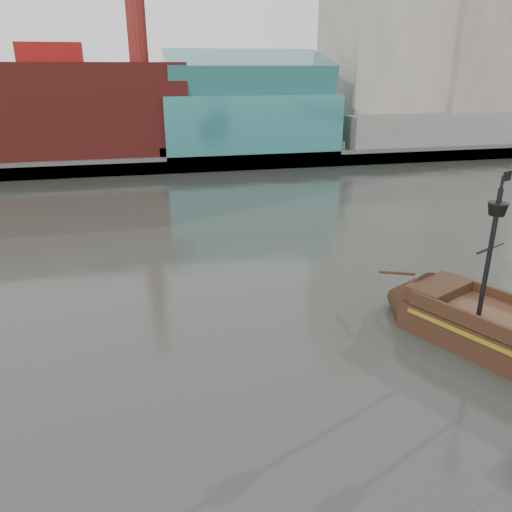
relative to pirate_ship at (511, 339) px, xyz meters
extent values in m
plane|color=#2C302A|center=(-11.76, -2.42, -1.07)|extent=(400.00, 400.00, 0.00)
cube|color=slate|center=(-11.76, 89.58, -0.07)|extent=(220.00, 60.00, 2.00)
cube|color=#4C4C49|center=(-11.76, 60.08, 0.23)|extent=(220.00, 1.00, 2.60)
cube|color=maroon|center=(-33.76, 69.58, 8.43)|extent=(42.00, 18.00, 15.00)
cube|color=teal|center=(-1.76, 67.58, 5.93)|extent=(30.00, 16.00, 10.00)
cube|color=#BDAF9C|center=(28.24, 77.58, 23.93)|extent=(20.00, 22.00, 46.00)
cube|color=#A6988B|center=(46.24, 73.58, 19.93)|extent=(18.00, 18.00, 38.00)
cube|color=#BDAF9C|center=(38.24, 94.58, 26.93)|extent=(24.00, 20.00, 52.00)
cube|color=slate|center=(36.24, 63.58, 3.93)|extent=(40.00, 6.00, 6.00)
cube|color=teal|center=(-1.76, 67.58, 13.93)|extent=(28.00, 14.94, 8.78)
cube|color=black|center=(-0.12, 0.25, -0.46)|extent=(9.68, 13.14, 2.63)
cube|color=#4F321D|center=(-0.12, 0.25, 1.00)|extent=(8.71, 11.83, 0.30)
cube|color=black|center=(-2.15, 4.66, 1.36)|extent=(4.92, 4.01, 1.01)
cylinder|color=black|center=(-1.49, 1.29, 5.10)|extent=(0.38, 0.38, 7.89)
cone|color=black|center=(-1.49, 1.29, 7.83)|extent=(1.48, 1.48, 0.71)
cube|color=black|center=(-1.08, 1.48, 9.65)|extent=(0.84, 0.41, 0.56)
camera|label=1|loc=(-20.88, -22.11, 15.39)|focal=35.00mm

